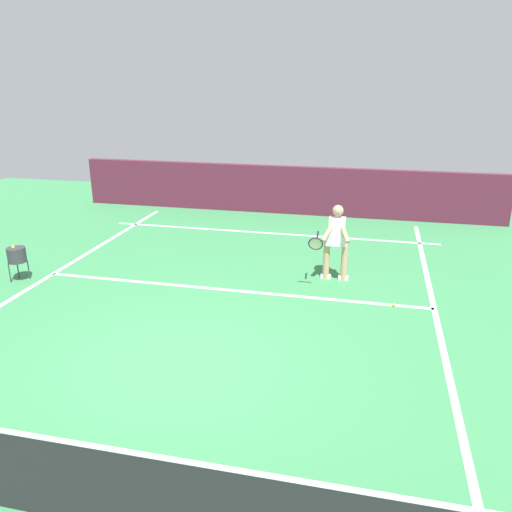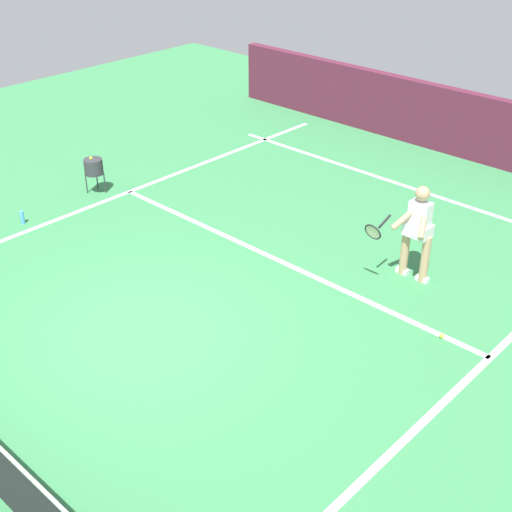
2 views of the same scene
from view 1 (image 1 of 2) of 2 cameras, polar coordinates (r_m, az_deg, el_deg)
name	(u,v)px [view 1 (image 1 of 2)]	position (r m, az deg, el deg)	size (l,w,h in m)	color
ground_plane	(175,364)	(7.68, -8.98, -11.75)	(24.00, 24.00, 0.00)	#38844C
court_back_wall	(284,190)	(15.55, 3.13, 7.32)	(12.64, 0.24, 1.42)	#561E33
baseline_marking	(269,233)	(13.63, 1.46, 2.55)	(8.64, 0.10, 0.01)	white
service_line_marking	(228,290)	(10.04, -3.10, -3.76)	(7.64, 0.10, 0.01)	white
sideline_left_marking	(454,400)	(7.32, 21.07, -14.59)	(0.10, 16.46, 0.01)	white
court_net	(58,479)	(5.42, -21.09, -21.97)	(8.32, 0.08, 1.00)	#4C4C51
tennis_player	(336,240)	(10.37, 8.82, 1.77)	(0.77, 0.93, 1.55)	tan
tennis_ball_near	(394,305)	(9.65, 15.01, -5.22)	(0.07, 0.07, 0.07)	#D1E533
ball_hopper	(17,255)	(11.36, -24.94, 0.10)	(0.36, 0.36, 0.74)	#333338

